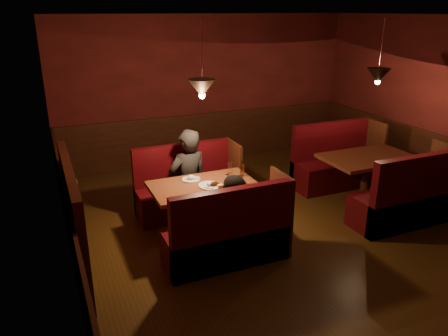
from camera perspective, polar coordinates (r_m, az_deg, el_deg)
name	(u,v)px	position (r m, az deg, el deg)	size (l,w,h in m)	color
room	(283,165)	(5.77, 7.77, 0.40)	(6.02, 7.02, 2.92)	#40280F
main_table	(205,196)	(5.94, -2.53, -3.68)	(1.42, 0.86, 0.99)	#5A2F1D
main_bench_far	(187,191)	(6.74, -4.81, -3.05)	(1.56, 0.56, 1.06)	#38060C
main_bench_near	(230,239)	(5.39, 0.75, -9.23)	(1.56, 0.56, 1.06)	#38060C
second_table	(367,169)	(7.29, 18.19, -0.07)	(1.42, 0.91, 0.80)	#5A2F1D
second_bench_far	(335,166)	(8.00, 14.27, 0.29)	(1.57, 0.59, 1.12)	#38060C
second_bench_near	(407,202)	(6.84, 22.78, -4.13)	(1.57, 0.59, 1.12)	#38060C
diner_a	(188,163)	(6.40, -4.74, 0.67)	(0.63, 0.41, 1.72)	black
diner_b	(237,204)	(5.36, 1.69, -4.77)	(0.70, 0.55, 1.45)	black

